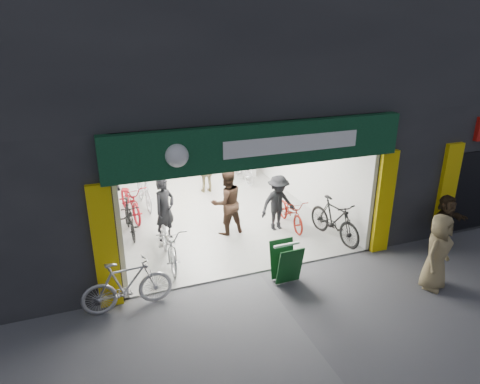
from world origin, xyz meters
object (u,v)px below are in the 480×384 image
bike_right_front (334,220)px  pedestrian_near (437,252)px  parked_bike (127,285)px  bike_left_front (169,242)px  sandwich_board (286,261)px

bike_right_front → pedestrian_near: size_ratio=1.11×
bike_right_front → parked_bike: (-5.43, -1.16, -0.03)m
bike_left_front → pedestrian_near: bearing=-28.9°
parked_bike → pedestrian_near: bearing=-106.6°
bike_left_front → pedestrian_near: 5.95m
bike_left_front → parked_bike: (-1.13, -1.52, 0.02)m
parked_bike → sandwich_board: 3.37m
bike_left_front → pedestrian_near: size_ratio=1.15×
bike_left_front → sandwich_board: (2.23, -1.72, -0.03)m
bike_right_front → sandwich_board: 2.47m
bike_left_front → parked_bike: parked_bike is taller
bike_left_front → bike_right_front: size_ratio=1.04×
bike_left_front → parked_bike: size_ratio=1.10×
parked_bike → sandwich_board: (3.37, -0.20, -0.05)m
bike_left_front → parked_bike: bearing=-124.8°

